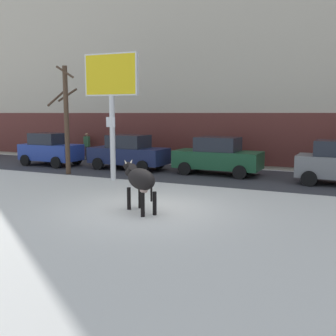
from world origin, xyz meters
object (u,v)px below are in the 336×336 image
object	(u,v)px
billboard	(111,83)
bare_tree_left_lot	(66,117)
car_navy_sedan	(129,152)
pedestrian_near_billboard	(87,146)
street_sign	(111,143)
car_blue_hatchback	(50,149)
car_darkgreen_sedan	(218,156)
cow_black	(140,180)

from	to	relation	value
billboard	bare_tree_left_lot	xyz separation A→B (m)	(-3.00, 0.58, -1.52)
car_navy_sedan	pedestrian_near_billboard	size ratio (longest dim) A/B	2.45
car_navy_sedan	street_sign	xyz separation A→B (m)	(1.06, -3.32, 0.76)
bare_tree_left_lot	car_blue_hatchback	bearing A→B (deg)	143.76
car_blue_hatchback	car_darkgreen_sedan	bearing A→B (deg)	4.05
car_blue_hatchback	car_navy_sedan	world-z (taller)	car_blue_hatchback
car_darkgreen_sedan	bare_tree_left_lot	bearing A→B (deg)	-156.93
car_navy_sedan	pedestrian_near_billboard	world-z (taller)	car_navy_sedan
car_navy_sedan	bare_tree_left_lot	bearing A→B (deg)	-125.47
car_blue_hatchback	pedestrian_near_billboard	distance (m)	3.02
billboard	car_navy_sedan	bearing A→B (deg)	108.50
pedestrian_near_billboard	street_sign	size ratio (longest dim) A/B	0.61
car_blue_hatchback	car_navy_sedan	size ratio (longest dim) A/B	0.83
pedestrian_near_billboard	bare_tree_left_lot	size ratio (longest dim) A/B	0.33
pedestrian_near_billboard	street_sign	xyz separation A→B (m)	(5.61, -5.84, 0.79)
billboard	pedestrian_near_billboard	world-z (taller)	billboard
car_blue_hatchback	car_navy_sedan	bearing A→B (deg)	5.57
cow_black	bare_tree_left_lot	world-z (taller)	bare_tree_left_lot
pedestrian_near_billboard	car_blue_hatchback	bearing A→B (deg)	-96.92
street_sign	pedestrian_near_billboard	bearing A→B (deg)	133.85
cow_black	pedestrian_near_billboard	xyz separation A→B (m)	(-9.52, 10.31, -0.11)
car_blue_hatchback	street_sign	size ratio (longest dim) A/B	1.26
billboard	car_blue_hatchback	xyz separation A→B (m)	(-6.01, 2.78, -3.39)
bare_tree_left_lot	street_sign	distance (m)	3.24
car_blue_hatchback	bare_tree_left_lot	size ratio (longest dim) A/B	0.68
car_navy_sedan	street_sign	bearing A→B (deg)	-72.38
car_navy_sedan	bare_tree_left_lot	xyz separation A→B (m)	(-1.91, -2.68, 1.89)
pedestrian_near_billboard	car_navy_sedan	bearing A→B (deg)	-28.92
billboard	car_blue_hatchback	distance (m)	7.44
car_blue_hatchback	bare_tree_left_lot	xyz separation A→B (m)	(3.01, -2.20, 1.87)
pedestrian_near_billboard	car_darkgreen_sedan	bearing A→B (deg)	-13.68
pedestrian_near_billboard	cow_black	bearing A→B (deg)	-47.29
car_darkgreen_sedan	cow_black	bearing A→B (deg)	-89.52
street_sign	cow_black	bearing A→B (deg)	-48.86
car_navy_sedan	car_darkgreen_sedan	bearing A→B (deg)	2.53
cow_black	car_darkgreen_sedan	world-z (taller)	car_darkgreen_sedan
billboard	car_navy_sedan	xyz separation A→B (m)	(-1.09, 3.26, -3.41)
billboard	cow_black	bearing A→B (deg)	-49.51
cow_black	car_darkgreen_sedan	xyz separation A→B (m)	(-0.07, 8.01, -0.09)
billboard	car_darkgreen_sedan	distance (m)	6.18
cow_black	bare_tree_left_lot	bearing A→B (deg)	143.36
cow_black	car_blue_hatchback	size ratio (longest dim) A/B	0.50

